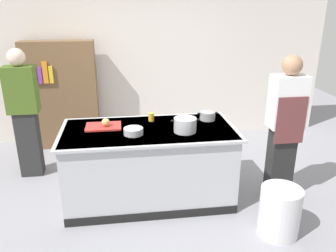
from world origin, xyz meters
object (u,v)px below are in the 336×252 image
Objects in this scene: mixing_bowl at (133,131)px; person_chef at (285,126)px; stock_pot at (185,125)px; juice_cup at (151,117)px; sauce_pan at (207,116)px; bookshelf at (62,95)px; person_guest at (24,111)px; trash_bin at (280,212)px; onion at (106,122)px.

mixing_bowl is 0.12× the size of person_chef.
stock_pot is 0.53m from juice_cup.
stock_pot is at bearing -133.94° from sauce_pan.
bookshelf reaches higher than stock_pot.
juice_cup is 0.06× the size of bookshelf.
person_guest is at bearing 144.54° from mixing_bowl.
juice_cup is 2.00m from bookshelf.
stock_pot is 0.19× the size of bookshelf.
juice_cup is at bearing 175.93° from sauce_pan.
person_chef is at bearing 66.16° from trash_bin.
mixing_bowl is 2.21m from bookshelf.
sauce_pan is 0.68m from juice_cup.
onion is at bearing 97.91° from person_chef.
person_guest is at bearing -108.69° from bookshelf.
sauce_pan is 1.37m from trash_bin.
juice_cup is (0.23, 0.41, 0.01)m from mixing_bowl.
juice_cup reaches higher than mixing_bowl.
person_guest is (-1.07, 0.73, -0.05)m from onion.
person_chef is (2.03, -0.26, -0.05)m from onion.
sauce_pan and juice_cup have the same top height.
trash_bin is (1.42, -0.71, -0.68)m from mixing_bowl.
trash_bin is (0.85, -0.71, -0.72)m from stock_pot.
person_chef reaches higher than juice_cup.
mixing_bowl is at bearing 43.00° from person_guest.
onion is at bearing 164.45° from stock_pot.
mixing_bowl is at bearing -61.53° from bookshelf.
sauce_pan is 0.15× the size of bookshelf.
person_guest reaches higher than mixing_bowl.
person_chef is 1.00× the size of person_guest.
person_guest is at bearing 145.66° from onion.
stock_pot is (0.87, -0.24, 0.01)m from onion.
juice_cup is 1.71m from person_guest.
bookshelf reaches higher than onion.
person_chef reaches higher than sauce_pan.
sauce_pan reaches higher than mixing_bowl.
bookshelf reaches higher than trash_bin.
mixing_bowl is 1.73m from trash_bin.
trash_bin is 0.30× the size of person_guest.
onion is 2.09m from trash_bin.
trash_bin is 0.31× the size of bookshelf.
stock_pot is 2.53m from bookshelf.
juice_cup is at bearing 60.54° from mixing_bowl.
bookshelf is (-1.96, 1.58, -0.10)m from sauce_pan.
stock_pot is at bearing -50.00° from juice_cup.
person_guest reaches higher than juice_cup.
onion reaches higher than mixing_bowl.
trash_bin is at bearing -43.17° from juice_cup.
bookshelf is at bearing 70.12° from person_chef.
onion reaches higher than sauce_pan.
onion is 0.05× the size of person_chef.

